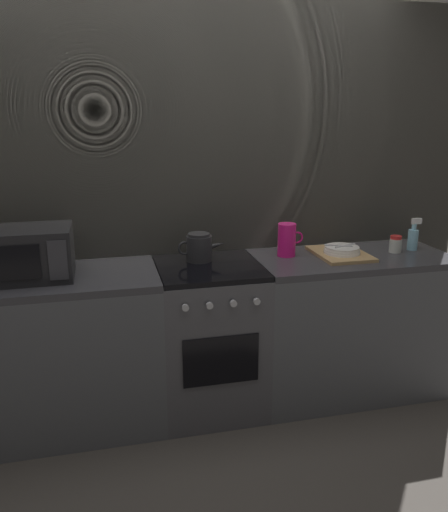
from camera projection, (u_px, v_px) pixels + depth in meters
name	position (u px, v px, depth m)	size (l,w,h in m)	color
ground_plane	(210.00, 404.00, 3.21)	(8.00, 8.00, 0.00)	#47423D
back_wall	(198.00, 204.00, 3.18)	(3.60, 0.05, 2.40)	#B2AD9E
counter_left	(52.00, 353.00, 2.88)	(1.20, 0.60, 0.90)	#515459
stove_unit	(210.00, 338.00, 3.09)	(0.60, 0.63, 0.90)	#4C4C51
counter_right	(348.00, 323.00, 3.29)	(1.20, 0.60, 0.90)	#515459
microwave	(27.00, 254.00, 2.70)	(0.46, 0.35, 0.27)	black
kettle	(199.00, 247.00, 3.03)	(0.28, 0.15, 0.17)	#262628
pitcher	(287.00, 240.00, 3.13)	(0.16, 0.11, 0.20)	#E5197A
dish_pile	(341.00, 252.00, 3.15)	(0.30, 0.40, 0.07)	tan
spice_jar	(396.00, 244.00, 3.23)	(0.08, 0.08, 0.10)	silver
spray_bottle	(413.00, 237.00, 3.28)	(0.08, 0.06, 0.20)	#8CCCE5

